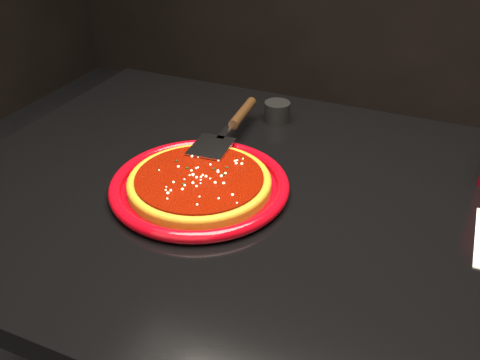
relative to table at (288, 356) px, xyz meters
name	(u,v)px	position (x,y,z in m)	size (l,w,h in m)	color
table	(288,356)	(0.00, 0.00, 0.00)	(1.20, 0.80, 0.75)	black
plate	(200,186)	(-0.16, -0.04, 0.39)	(0.30, 0.30, 0.02)	maroon
pizza_crust	(200,184)	(-0.16, -0.04, 0.39)	(0.24, 0.24, 0.01)	brown
pizza_crust_rim	(199,181)	(-0.16, -0.04, 0.40)	(0.24, 0.24, 0.02)	brown
pizza_sauce	(199,179)	(-0.16, -0.04, 0.40)	(0.21, 0.21, 0.01)	#690A00
parmesan_dusting	(199,176)	(-0.16, -0.04, 0.41)	(0.20, 0.20, 0.01)	#F4EAC2
basil_flecks	(199,176)	(-0.16, -0.04, 0.40)	(0.19, 0.19, 0.00)	black
pizza_server	(229,127)	(-0.18, 0.13, 0.41)	(0.08, 0.28, 0.02)	#B5B7BC
ramekin	(277,112)	(-0.14, 0.27, 0.40)	(0.05, 0.05, 0.04)	black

